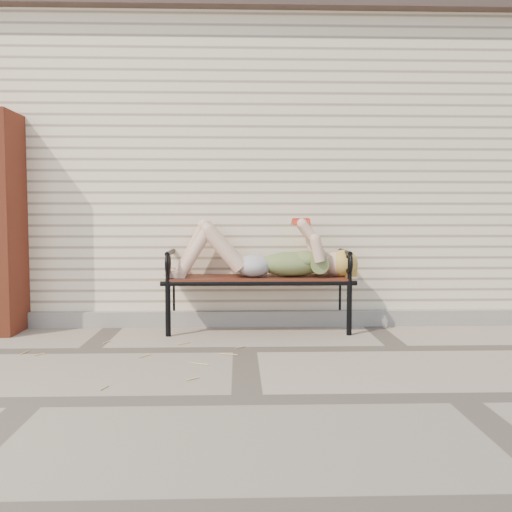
{
  "coord_description": "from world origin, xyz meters",
  "views": [
    {
      "loc": [
        -0.05,
        -4.49,
        1.07
      ],
      "look_at": [
        0.11,
        0.58,
        0.71
      ],
      "focal_mm": 40.0,
      "sensor_mm": 36.0,
      "label": 1
    }
  ],
  "objects": [
    {
      "name": "foundation_strip",
      "position": [
        0.0,
        0.97,
        0.07
      ],
      "size": [
        8.0,
        0.1,
        0.15
      ],
      "primitive_type": "cube",
      "color": "gray",
      "rests_on": "ground"
    },
    {
      "name": "garden_bench",
      "position": [
        0.13,
        0.89,
        0.67
      ],
      "size": [
        1.84,
        0.73,
        1.19
      ],
      "color": "black",
      "rests_on": "ground"
    },
    {
      "name": "house_roof",
      "position": [
        0.0,
        3.0,
        3.15
      ],
      "size": [
        8.3,
        4.3,
        0.3
      ],
      "primitive_type": "cube",
      "color": "#453531",
      "rests_on": "house_wall"
    },
    {
      "name": "house_wall",
      "position": [
        0.0,
        3.0,
        1.5
      ],
      "size": [
        8.0,
        4.0,
        3.0
      ],
      "primitive_type": "cube",
      "color": "beige",
      "rests_on": "ground"
    },
    {
      "name": "ground",
      "position": [
        0.0,
        0.0,
        0.0
      ],
      "size": [
        80.0,
        80.0,
        0.0
      ],
      "primitive_type": "plane",
      "color": "gray",
      "rests_on": "ground"
    },
    {
      "name": "reading_woman",
      "position": [
        0.15,
        0.74,
        0.71
      ],
      "size": [
        1.73,
        0.39,
        0.55
      ],
      "color": "#0A414C",
      "rests_on": "ground"
    },
    {
      "name": "straw_scatter",
      "position": [
        -1.39,
        -0.48,
        0.01
      ],
      "size": [
        2.8,
        1.64,
        0.01
      ],
      "color": "#DEB66C",
      "rests_on": "ground"
    }
  ]
}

